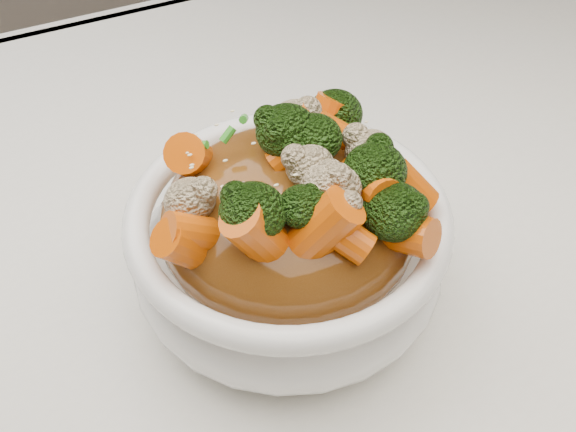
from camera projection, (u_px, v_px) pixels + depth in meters
name	position (u px, v px, depth m)	size (l,w,h in m)	color
tablecloth	(244.00, 279.00, 0.50)	(1.20, 0.80, 0.04)	white
bowl	(288.00, 249.00, 0.44)	(0.20, 0.20, 0.08)	white
sauce_base	(288.00, 219.00, 0.42)	(0.16, 0.16, 0.09)	#613510
carrots	(288.00, 146.00, 0.38)	(0.16, 0.16, 0.05)	#DA5707
broccoli	(288.00, 148.00, 0.38)	(0.16, 0.16, 0.04)	black
cauliflower	(288.00, 150.00, 0.38)	(0.16, 0.16, 0.03)	tan
scallions	(288.00, 145.00, 0.38)	(0.12, 0.12, 0.02)	green
sesame_seeds	(288.00, 145.00, 0.38)	(0.15, 0.15, 0.01)	#F6E7AF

